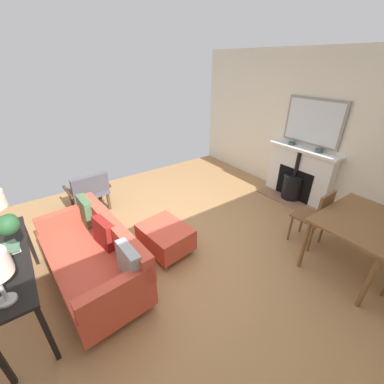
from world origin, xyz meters
TOP-DOWN VIEW (x-y plane):
  - ground_plane at (0.00, 0.00)m, footprint 5.99×5.45m
  - wall_left at (-2.99, 0.00)m, footprint 0.12×5.45m
  - fireplace at (-2.78, 0.14)m, footprint 0.56×1.33m
  - mirror_over_mantel at (-2.91, 0.14)m, footprint 0.04×1.06m
  - mantel_bowl_near at (-2.81, -0.13)m, footprint 0.13×0.13m
  - mantel_bowl_far at (-2.81, 0.41)m, footprint 0.13×0.13m
  - sofa at (1.02, -0.02)m, footprint 0.92×1.77m
  - ottoman at (0.07, 0.02)m, footprint 0.64×0.77m
  - armchair_accent at (0.62, -1.68)m, footprint 0.71×0.63m
  - console_table at (1.79, -0.02)m, footprint 0.40×1.53m
  - book_stack at (1.79, -0.12)m, footprint 0.28×0.21m
  - dining_table at (-1.73, 1.69)m, footprint 1.13×0.84m
  - dining_chair_near_fireplace at (-1.73, 1.13)m, footprint 0.41×0.41m

SIDE VIEW (x-z plane):
  - ground_plane at x=0.00m, z-range -0.01..0.00m
  - ottoman at x=0.07m, z-range 0.04..0.44m
  - sofa at x=1.02m, z-range -0.05..0.75m
  - armchair_accent at x=0.62m, z-range 0.05..0.82m
  - fireplace at x=-2.78m, z-range -0.06..0.96m
  - dining_chair_near_fireplace at x=-1.73m, z-range 0.08..0.97m
  - console_table at x=1.79m, z-range 0.28..1.03m
  - dining_table at x=-1.73m, z-range 0.29..1.04m
  - book_stack at x=1.79m, z-range 0.75..0.81m
  - mantel_bowl_near at x=-2.81m, z-range 1.02..1.06m
  - mantel_bowl_far at x=-2.81m, z-range 1.02..1.08m
  - wall_left at x=-2.99m, z-range 0.00..2.64m
  - mirror_over_mantel at x=-2.91m, z-range 1.08..1.87m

